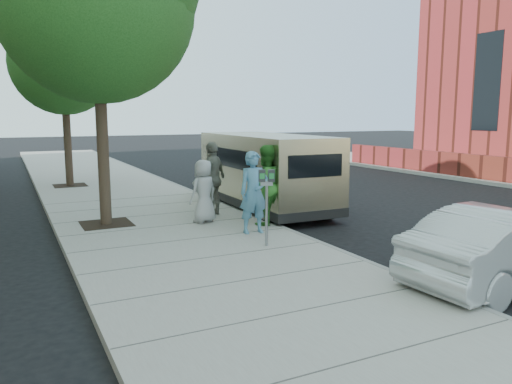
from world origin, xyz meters
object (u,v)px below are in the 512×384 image
parking_meter (267,191)px  person_officer (254,192)px  sedan (509,247)px  person_gray_shirt (204,191)px  van (264,170)px  tree_far (64,58)px  person_striped_polo (213,179)px  person_green_shirt (265,185)px

parking_meter → person_officer: size_ratio=0.84×
sedan → person_gray_shirt: bearing=21.4°
van → person_officer: size_ratio=3.27×
parking_meter → van: size_ratio=0.26×
tree_far → person_gray_shirt: bearing=-75.6°
parking_meter → sedan: size_ratio=0.39×
tree_far → person_officer: (2.81, -10.08, -3.80)m
person_officer → person_striped_polo: size_ratio=0.95×
sedan → person_officer: 5.31m
person_gray_shirt → person_officer: bearing=92.2°
parking_meter → sedan: 4.50m
person_officer → person_striped_polo: person_striped_polo is taller
van → person_striped_polo: size_ratio=3.10×
person_green_shirt → van: bearing=-125.5°
tree_far → van: tree_far is taller
person_gray_shirt → person_striped_polo: person_striped_polo is taller
van → person_striped_polo: bearing=-156.9°
person_striped_polo → parking_meter: bearing=46.8°
van → person_striped_polo: (-1.94, -0.78, -0.06)m
person_striped_polo → van: bearing=162.3°
sedan → person_striped_polo: bearing=15.0°
van → person_gray_shirt: van is taller
person_officer → person_striped_polo: 2.33m
person_gray_shirt → person_striped_polo: 0.97m
person_green_shirt → person_officer: bearing=36.8°
van → person_green_shirt: bearing=-115.5°
person_striped_polo → person_officer: bearing=52.0°
van → person_gray_shirt: size_ratio=3.87×
person_gray_shirt → person_striped_polo: size_ratio=0.80×
person_officer → person_green_shirt: (0.64, 0.65, 0.04)m
person_green_shirt → person_striped_polo: 1.81m
tree_far → sedan: tree_far is taller
sedan → person_gray_shirt: 6.97m
sedan → person_green_shirt: bearing=13.8°
tree_far → person_green_shirt: size_ratio=3.32×
sedan → van: bearing=-0.4°
tree_far → person_officer: 11.13m
parking_meter → person_gray_shirt: (-0.35, 2.71, -0.35)m
sedan → person_gray_shirt: person_gray_shirt is taller
van → tree_far: bearing=125.0°
person_gray_shirt → sedan: bearing=95.9°
person_green_shirt → person_striped_polo: (-0.71, 1.67, 0.01)m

